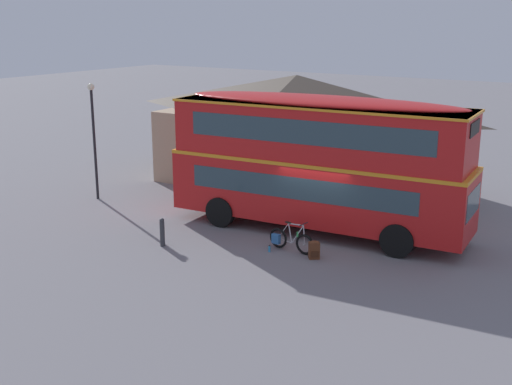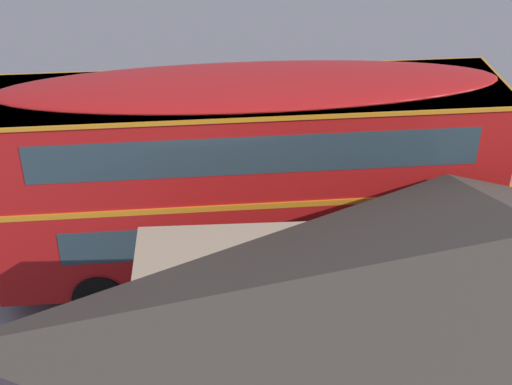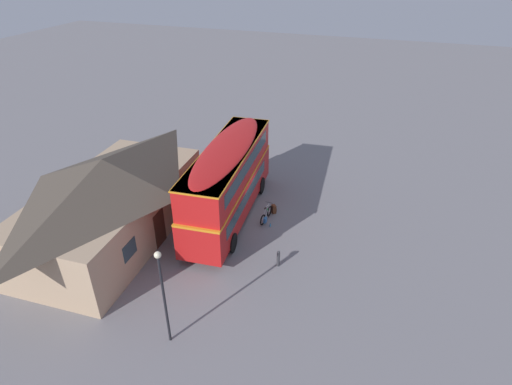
{
  "view_description": "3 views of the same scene",
  "coord_description": "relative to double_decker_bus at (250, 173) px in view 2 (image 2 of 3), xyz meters",
  "views": [
    {
      "loc": [
        9.67,
        -19.26,
        7.41
      ],
      "look_at": [
        -1.73,
        -1.41,
        1.7
      ],
      "focal_mm": 46.19,
      "sensor_mm": 36.0,
      "label": 1
    },
    {
      "loc": [
        -0.28,
        14.24,
        10.54
      ],
      "look_at": [
        -0.63,
        -0.65,
        1.37
      ],
      "focal_mm": 52.71,
      "sensor_mm": 36.0,
      "label": 2
    },
    {
      "loc": [
        -20.64,
        -7.92,
        14.69
      ],
      "look_at": [
        -0.04,
        -0.96,
        1.74
      ],
      "focal_mm": 29.55,
      "sensor_mm": 36.0,
      "label": 3
    }
  ],
  "objects": [
    {
      "name": "backpack_on_ground",
      "position": [
        1.21,
        -2.5,
        -2.34
      ],
      "size": [
        0.41,
        0.39,
        0.59
      ],
      "color": "#592D19",
      "rests_on": "ground"
    },
    {
      "name": "ground_plane",
      "position": [
        0.48,
        -0.62,
        -2.64
      ],
      "size": [
        120.0,
        120.0,
        0.0
      ],
      "primitive_type": "plane",
      "color": "slate"
    },
    {
      "name": "double_decker_bus",
      "position": [
        0.0,
        0.0,
        0.0
      ],
      "size": [
        10.71,
        3.26,
        4.79
      ],
      "color": "black",
      "rests_on": "ground"
    },
    {
      "name": "water_bottle_blue_sports",
      "position": [
        -0.3,
        -2.73,
        -2.54
      ],
      "size": [
        0.07,
        0.07,
        0.23
      ],
      "color": "#338CBF",
      "rests_on": "ground"
    },
    {
      "name": "kerb_bollard",
      "position": [
        -3.57,
        -4.17,
        -2.15
      ],
      "size": [
        0.16,
        0.16,
        0.97
      ],
      "color": "#333338",
      "rests_on": "ground"
    },
    {
      "name": "touring_bicycle",
      "position": [
        0.2,
        -2.3,
        -2.27
      ],
      "size": [
        1.72,
        0.46,
        1.02
      ],
      "color": "black",
      "rests_on": "ground"
    }
  ]
}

